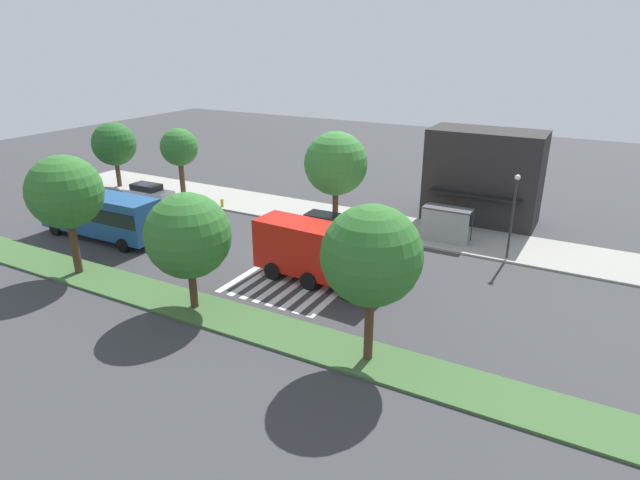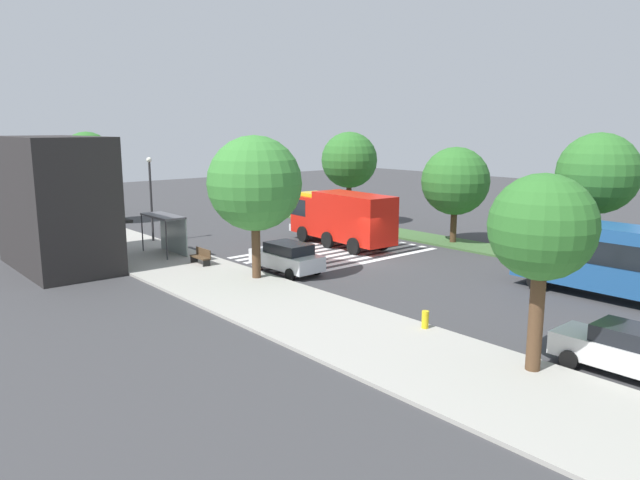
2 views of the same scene
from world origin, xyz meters
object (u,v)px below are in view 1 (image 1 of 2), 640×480
at_px(street_lamp, 513,209).
at_px(sidewalk_tree_center, 336,164).
at_px(transit_bus, 99,212).
at_px(median_tree_west, 188,236).
at_px(bus_stop_shelter, 446,218).
at_px(median_tree_center, 372,256).
at_px(sidewalk_tree_far_west, 114,144).
at_px(fire_hydrant, 222,203).
at_px(fire_truck, 323,253).
at_px(bench_near_shelter, 393,226).
at_px(median_tree_far_west, 65,192).
at_px(parked_car_west, 148,193).
at_px(parked_car_mid, 325,224).
at_px(sidewalk_tree_west, 179,148).

relative_size(street_lamp, sidewalk_tree_center, 0.78).
relative_size(transit_bus, median_tree_west, 1.58).
height_order(bus_stop_shelter, median_tree_center, median_tree_center).
bearing_deg(sidewalk_tree_far_west, fire_hydrant, -2.13).
height_order(fire_truck, bench_near_shelter, fire_truck).
xyz_separation_m(bench_near_shelter, sidewalk_tree_center, (-4.69, -0.66, 4.52)).
relative_size(sidewalk_tree_center, median_tree_far_west, 0.98).
bearing_deg(transit_bus, parked_car_west, -66.27).
height_order(fire_truck, sidewalk_tree_far_west, sidewalk_tree_far_west).
bearing_deg(transit_bus, parked_car_mid, -150.11).
distance_m(sidewalk_tree_far_west, fire_hydrant, 14.01).
relative_size(parked_car_mid, fire_hydrant, 6.53).
bearing_deg(fire_truck, median_tree_far_west, -153.03).
height_order(sidewalk_tree_far_west, sidewalk_tree_center, sidewalk_tree_center).
relative_size(sidewalk_tree_far_west, sidewalk_tree_west, 0.99).
height_order(parked_car_west, parked_car_mid, parked_car_mid).
height_order(sidewalk_tree_far_west, sidewalk_tree_west, sidewalk_tree_west).
relative_size(sidewalk_tree_center, median_tree_center, 1.00).
distance_m(fire_truck, median_tree_west, 8.23).
distance_m(parked_car_mid, transit_bus, 16.90).
bearing_deg(sidewalk_tree_west, bench_near_shelter, 1.83).
distance_m(median_tree_far_west, median_tree_center, 20.18).
xyz_separation_m(sidewalk_tree_far_west, median_tree_center, (34.38, -15.98, 0.94)).
distance_m(bench_near_shelter, sidewalk_tree_west, 21.08).
xyz_separation_m(parked_car_mid, fire_hydrant, (-11.26, 1.70, -0.39)).
height_order(parked_car_west, transit_bus, transit_bus).
bearing_deg(median_tree_center, sidewalk_tree_far_west, 155.08).
relative_size(bus_stop_shelter, street_lamp, 0.60).
xyz_separation_m(parked_car_west, bus_stop_shelter, (26.85, 2.89, 1.02)).
xyz_separation_m(fire_truck, median_tree_far_west, (-14.36, -6.32, 3.38)).
distance_m(parked_car_west, sidewalk_tree_center, 18.77).
xyz_separation_m(bench_near_shelter, median_tree_center, (5.23, -16.64, 4.73)).
bearing_deg(parked_car_west, median_tree_west, -39.17).
distance_m(bus_stop_shelter, median_tree_center, 17.06).
height_order(transit_bus, median_tree_west, median_tree_west).
height_order(parked_car_west, median_tree_far_west, median_tree_far_west).
bearing_deg(median_tree_far_west, street_lamp, 33.41).
relative_size(bus_stop_shelter, median_tree_west, 0.54).
relative_size(parked_car_mid, sidewalk_tree_far_west, 0.72).
xyz_separation_m(transit_bus, median_tree_center, (24.19, -5.21, 3.27)).
xyz_separation_m(sidewalk_tree_far_west, sidewalk_tree_west, (8.51, 0.00, 0.45)).
bearing_deg(sidewalk_tree_west, bus_stop_shelter, 1.60).
relative_size(street_lamp, median_tree_center, 0.78).
bearing_deg(fire_hydrant, sidewalk_tree_far_west, 177.87).
bearing_deg(sidewalk_tree_west, median_tree_west, -46.20).
xyz_separation_m(street_lamp, fire_hydrant, (-24.37, -0.10, -3.10)).
bearing_deg(median_tree_center, parked_car_mid, 125.08).
bearing_deg(median_tree_center, median_tree_west, 180.00).
bearing_deg(sidewalk_tree_far_west, median_tree_far_west, -48.37).
bearing_deg(transit_bus, median_tree_west, 158.45).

